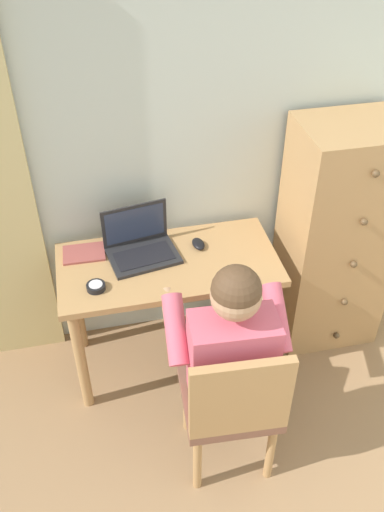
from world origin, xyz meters
TOP-DOWN VIEW (x-y plane):
  - wall_back at (0.00, 2.20)m, footprint 4.80×0.05m
  - desk at (-0.26, 1.86)m, footprint 1.10×0.54m
  - dresser at (0.68, 1.93)m, footprint 0.55×0.46m
  - chair at (-0.11, 1.15)m, footprint 0.44×0.43m
  - person_seated at (-0.10, 1.33)m, footprint 0.55×0.60m
  - laptop at (-0.38, 1.96)m, footprint 0.38×0.30m
  - computer_mouse at (-0.09, 1.95)m, footprint 0.07×0.11m
  - desk_clock at (-0.63, 1.73)m, footprint 0.09×0.09m
  - notebook_pad at (-0.67, 2.01)m, footprint 0.21×0.15m

SIDE VIEW (x-z plane):
  - chair at x=-0.11m, z-range 0.05..0.92m
  - desk at x=-0.26m, z-range 0.24..0.97m
  - person_seated at x=-0.10m, z-range 0.07..1.26m
  - dresser at x=0.68m, z-range 0.00..1.34m
  - notebook_pad at x=-0.67m, z-range 0.73..0.74m
  - desk_clock at x=-0.63m, z-range 0.73..0.76m
  - computer_mouse at x=-0.09m, z-range 0.73..0.76m
  - laptop at x=-0.38m, z-range 0.66..0.90m
  - wall_back at x=0.00m, z-range 0.00..2.50m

